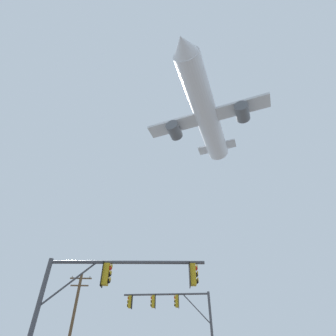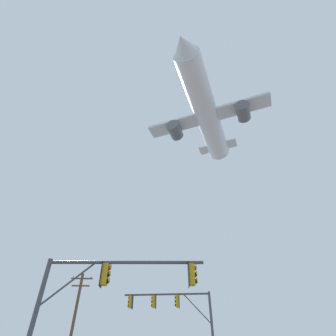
% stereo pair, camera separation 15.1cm
% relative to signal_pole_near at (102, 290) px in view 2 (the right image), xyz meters
% --- Properties ---
extents(signal_pole_near, '(7.09, 0.60, 5.61)m').
position_rel_signal_pole_near_xyz_m(signal_pole_near, '(0.00, 0.00, 0.00)').
color(signal_pole_near, '#4C4C51').
rests_on(signal_pole_near, ground).
extents(signal_pole_far, '(7.05, 1.07, 6.60)m').
position_rel_signal_pole_near_xyz_m(signal_pole_far, '(3.90, 11.07, 0.84)').
color(signal_pole_far, '#4C4C51').
rests_on(signal_pole_far, ground).
extents(utility_pole, '(2.20, 0.28, 9.46)m').
position_rel_signal_pole_near_xyz_m(utility_pole, '(-5.46, 16.41, 0.73)').
color(utility_pole, brown).
rests_on(utility_pole, ground).
extents(airplane, '(18.54, 24.01, 6.79)m').
position_rel_signal_pole_near_xyz_m(airplane, '(9.27, 14.00, 28.83)').
color(airplane, white).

